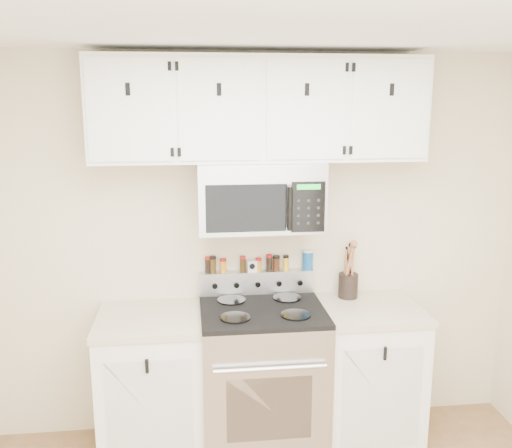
{
  "coord_description": "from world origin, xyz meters",
  "views": [
    {
      "loc": [
        -0.43,
        -1.86,
        2.22
      ],
      "look_at": [
        -0.04,
        1.45,
        1.48
      ],
      "focal_mm": 40.0,
      "sensor_mm": 36.0,
      "label": 1
    }
  ],
  "objects_px": {
    "range": "(262,377)",
    "utensil_crock": "(348,284)",
    "microwave": "(260,196)",
    "salt_canister": "(308,260)"
  },
  "relations": [
    {
      "from": "microwave",
      "to": "utensil_crock",
      "type": "distance_m",
      "value": 0.86
    },
    {
      "from": "range",
      "to": "salt_canister",
      "type": "height_order",
      "value": "salt_canister"
    },
    {
      "from": "range",
      "to": "microwave",
      "type": "distance_m",
      "value": 1.15
    },
    {
      "from": "range",
      "to": "utensil_crock",
      "type": "relative_size",
      "value": 2.92
    },
    {
      "from": "range",
      "to": "utensil_crock",
      "type": "xyz_separation_m",
      "value": [
        0.6,
        0.21,
        0.53
      ]
    },
    {
      "from": "salt_canister",
      "to": "microwave",
      "type": "bearing_deg",
      "value": -155.39
    },
    {
      "from": "microwave",
      "to": "utensil_crock",
      "type": "bearing_deg",
      "value": 7.54
    },
    {
      "from": "range",
      "to": "microwave",
      "type": "relative_size",
      "value": 1.45
    },
    {
      "from": "microwave",
      "to": "salt_canister",
      "type": "relative_size",
      "value": 5.89
    },
    {
      "from": "microwave",
      "to": "salt_canister",
      "type": "height_order",
      "value": "microwave"
    }
  ]
}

